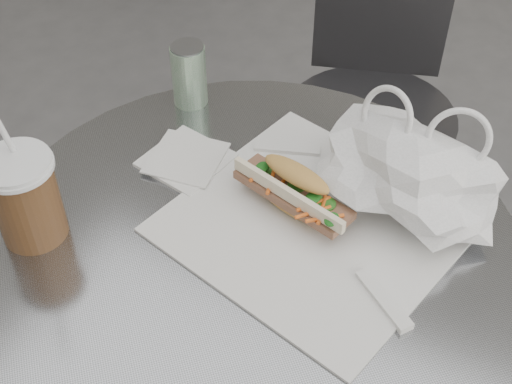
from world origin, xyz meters
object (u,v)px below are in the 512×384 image
at_px(cafe_table, 252,350).
at_px(chair_far, 365,149).
at_px(banh_mi, 294,190).
at_px(sunglasses, 432,191).
at_px(iced_coffee, 25,196).
at_px(drink_can, 189,75).

height_order(cafe_table, chair_far, same).
xyz_separation_m(cafe_table, banh_mi, (0.03, 0.08, 0.31)).
bearing_deg(chair_far, sunglasses, 97.41).
relative_size(chair_far, banh_mi, 3.09).
bearing_deg(cafe_table, banh_mi, 72.34).
bearing_deg(iced_coffee, cafe_table, 24.05).
bearing_deg(sunglasses, chair_far, 111.79).
height_order(banh_mi, drink_can, drink_can).
bearing_deg(cafe_table, chair_far, 94.81).
xyz_separation_m(cafe_table, sunglasses, (0.20, 0.19, 0.30)).
bearing_deg(drink_can, banh_mi, -29.79).
bearing_deg(iced_coffee, drink_can, 84.06).
bearing_deg(iced_coffee, banh_mi, 34.22).
height_order(sunglasses, drink_can, drink_can).
relative_size(iced_coffee, drink_can, 2.62).
xyz_separation_m(sunglasses, drink_can, (-0.44, 0.05, 0.03)).
height_order(banh_mi, sunglasses, banh_mi).
bearing_deg(sunglasses, iced_coffee, -150.99).
height_order(chair_far, drink_can, drink_can).
distance_m(cafe_table, banh_mi, 0.33).
xyz_separation_m(iced_coffee, drink_can, (0.04, 0.36, -0.02)).
bearing_deg(drink_can, iced_coffee, -95.94).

